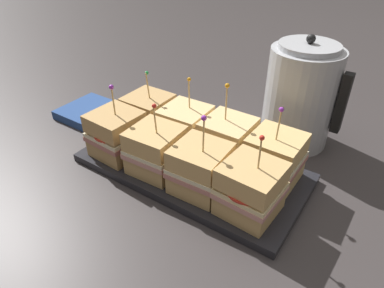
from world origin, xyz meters
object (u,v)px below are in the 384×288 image
(sandwich_front_center_right, at_px, (201,168))
(sandwich_front_far_right, at_px, (250,189))
(napkin_stack, at_px, (90,112))
(serving_platter, at_px, (192,167))
(kettle_steel, at_px, (300,96))
(sandwich_back_far_left, at_px, (149,115))
(sandwich_back_far_right, at_px, (275,158))
(sandwich_front_far_left, at_px, (116,134))
(sandwich_front_center_left, at_px, (156,150))
(sandwich_back_center_right, at_px, (227,142))
(sandwich_back_center_left, at_px, (185,127))

(sandwich_front_center_right, distance_m, sandwich_front_far_right, 0.11)
(sandwich_front_center_right, relative_size, napkin_stack, 1.18)
(sandwich_front_center_right, relative_size, sandwich_front_far_right, 1.03)
(serving_platter, xyz_separation_m, sandwich_front_far_right, (0.16, -0.06, 0.06))
(kettle_steel, xyz_separation_m, napkin_stack, (-0.52, -0.20, -0.11))
(sandwich_front_center_right, bearing_deg, sandwich_back_far_left, 153.82)
(sandwich_front_center_right, distance_m, sandwich_back_far_right, 0.15)
(sandwich_front_far_left, distance_m, kettle_steel, 0.43)
(sandwich_front_center_left, relative_size, sandwich_back_center_right, 0.89)
(sandwich_back_far_right, relative_size, kettle_steel, 0.64)
(sandwich_front_far_left, relative_size, sandwich_front_center_right, 0.99)
(serving_platter, distance_m, sandwich_back_center_left, 0.10)
(serving_platter, bearing_deg, kettle_steel, 60.69)
(serving_platter, bearing_deg, sandwich_front_center_right, -43.94)
(sandwich_back_far_right, height_order, napkin_stack, sandwich_back_far_right)
(serving_platter, height_order, napkin_stack, napkin_stack)
(serving_platter, xyz_separation_m, napkin_stack, (-0.38, 0.05, 0.00))
(sandwich_front_center_left, distance_m, sandwich_front_far_right, 0.22)
(sandwich_back_center_right, bearing_deg, napkin_stack, -179.11)
(sandwich_front_center_left, distance_m, sandwich_back_far_right, 0.24)
(sandwich_front_center_left, height_order, sandwich_front_far_right, sandwich_front_far_right)
(sandwich_front_far_left, relative_size, kettle_steel, 0.64)
(sandwich_back_center_left, bearing_deg, napkin_stack, -178.85)
(serving_platter, height_order, sandwich_back_center_left, sandwich_back_center_left)
(napkin_stack, bearing_deg, sandwich_front_far_right, -10.91)
(sandwich_back_center_left, height_order, sandwich_back_center_right, sandwich_back_center_right)
(sandwich_front_far_right, height_order, sandwich_back_center_left, sandwich_back_center_left)
(sandwich_front_center_left, height_order, sandwich_back_center_right, sandwich_back_center_right)
(sandwich_back_center_left, xyz_separation_m, kettle_steel, (0.19, 0.19, 0.05))
(sandwich_back_far_right, xyz_separation_m, kettle_steel, (-0.02, 0.19, 0.05))
(sandwich_back_center_left, bearing_deg, kettle_steel, 45.02)
(sandwich_front_far_left, relative_size, sandwich_back_center_right, 0.93)
(sandwich_back_far_right, xyz_separation_m, napkin_stack, (-0.54, -0.01, -0.06))
(sandwich_back_center_right, distance_m, kettle_steel, 0.22)
(sandwich_back_center_left, relative_size, napkin_stack, 1.17)
(sandwich_front_far_left, bearing_deg, sandwich_front_center_right, 0.63)
(sandwich_front_far_left, xyz_separation_m, kettle_steel, (0.30, 0.31, 0.05))
(kettle_steel, bearing_deg, napkin_stack, -158.83)
(sandwich_front_far_right, distance_m, napkin_stack, 0.56)
(serving_platter, distance_m, sandwich_front_far_left, 0.18)
(sandwich_back_far_left, bearing_deg, sandwich_back_center_right, 0.12)
(napkin_stack, bearing_deg, kettle_steel, 21.17)
(sandwich_front_center_left, relative_size, sandwich_front_center_right, 0.95)
(sandwich_back_center_right, bearing_deg, sandwich_back_far_left, -179.88)
(serving_platter, relative_size, sandwich_front_center_right, 2.85)
(serving_platter, relative_size, sandwich_front_far_left, 2.90)
(sandwich_front_center_left, bearing_deg, sandwich_front_far_right, -0.65)
(sandwich_front_far_right, xyz_separation_m, kettle_steel, (-0.03, 0.31, 0.05))
(sandwich_front_far_right, height_order, sandwich_back_far_right, sandwich_back_far_right)
(sandwich_back_far_right, bearing_deg, sandwich_front_center_left, -153.37)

